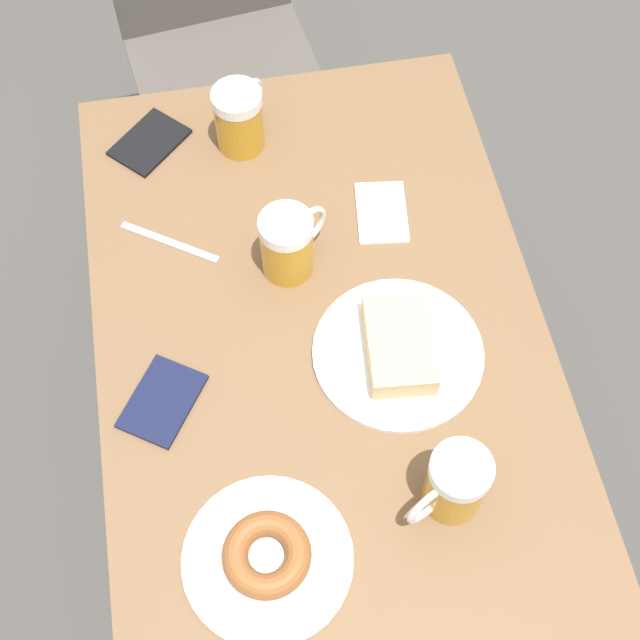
{
  "coord_description": "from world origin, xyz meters",
  "views": [
    {
      "loc": [
        -0.12,
        -0.65,
        1.91
      ],
      "look_at": [
        0.0,
        0.0,
        0.74
      ],
      "focal_mm": 50.0,
      "sensor_mm": 36.0,
      "label": 1
    }
  ],
  "objects_px": {
    "beer_mug_left": "(288,244)",
    "napkin_folded": "(382,212)",
    "plate_with_cake": "(399,349)",
    "fork": "(170,242)",
    "beer_mug_right": "(240,118)",
    "passport_near_edge": "(150,142)",
    "chair": "(211,4)",
    "beer_mug_center": "(455,484)",
    "passport_far_edge": "(162,401)",
    "plate_with_donut": "(267,557)"
  },
  "relations": [
    {
      "from": "beer_mug_right",
      "to": "passport_far_edge",
      "type": "bearing_deg",
      "value": -111.33
    },
    {
      "from": "passport_far_edge",
      "to": "plate_with_donut",
      "type": "bearing_deg",
      "value": -65.52
    },
    {
      "from": "passport_near_edge",
      "to": "passport_far_edge",
      "type": "bearing_deg",
      "value": -92.83
    },
    {
      "from": "plate_with_cake",
      "to": "passport_near_edge",
      "type": "relative_size",
      "value": 1.7
    },
    {
      "from": "plate_with_cake",
      "to": "napkin_folded",
      "type": "bearing_deg",
      "value": 82.97
    },
    {
      "from": "passport_far_edge",
      "to": "beer_mug_left",
      "type": "bearing_deg",
      "value": 42.41
    },
    {
      "from": "fork",
      "to": "passport_near_edge",
      "type": "height_order",
      "value": "passport_near_edge"
    },
    {
      "from": "plate_with_cake",
      "to": "fork",
      "type": "height_order",
      "value": "plate_with_cake"
    },
    {
      "from": "plate_with_donut",
      "to": "beer_mug_center",
      "type": "xyz_separation_m",
      "value": [
        0.26,
        0.04,
        0.04
      ]
    },
    {
      "from": "beer_mug_left",
      "to": "passport_far_edge",
      "type": "relative_size",
      "value": 0.78
    },
    {
      "from": "beer_mug_left",
      "to": "passport_far_edge",
      "type": "height_order",
      "value": "beer_mug_left"
    },
    {
      "from": "plate_with_cake",
      "to": "beer_mug_left",
      "type": "xyz_separation_m",
      "value": [
        -0.13,
        0.19,
        0.04
      ]
    },
    {
      "from": "napkin_folded",
      "to": "beer_mug_left",
      "type": "bearing_deg",
      "value": -156.38
    },
    {
      "from": "plate_with_cake",
      "to": "beer_mug_right",
      "type": "height_order",
      "value": "beer_mug_right"
    },
    {
      "from": "plate_with_cake",
      "to": "beer_mug_center",
      "type": "xyz_separation_m",
      "value": [
        0.02,
        -0.23,
        0.04
      ]
    },
    {
      "from": "beer_mug_left",
      "to": "beer_mug_right",
      "type": "xyz_separation_m",
      "value": [
        -0.04,
        0.27,
        0.0
      ]
    },
    {
      "from": "passport_near_edge",
      "to": "fork",
      "type": "bearing_deg",
      "value": -86.38
    },
    {
      "from": "chair",
      "to": "plate_with_donut",
      "type": "relative_size",
      "value": 4.17
    },
    {
      "from": "beer_mug_left",
      "to": "beer_mug_center",
      "type": "height_order",
      "value": "same"
    },
    {
      "from": "napkin_folded",
      "to": "passport_far_edge",
      "type": "distance_m",
      "value": 0.47
    },
    {
      "from": "chair",
      "to": "fork",
      "type": "height_order",
      "value": "chair"
    },
    {
      "from": "plate_with_donut",
      "to": "fork",
      "type": "bearing_deg",
      "value": 98.36
    },
    {
      "from": "beer_mug_center",
      "to": "passport_near_edge",
      "type": "xyz_separation_m",
      "value": [
        -0.35,
        0.71,
        -0.06
      ]
    },
    {
      "from": "passport_far_edge",
      "to": "beer_mug_center",
      "type": "bearing_deg",
      "value": -29.96
    },
    {
      "from": "beer_mug_right",
      "to": "fork",
      "type": "xyz_separation_m",
      "value": [
        -0.14,
        -0.19,
        -0.06
      ]
    },
    {
      "from": "chair",
      "to": "beer_mug_left",
      "type": "bearing_deg",
      "value": -94.08
    },
    {
      "from": "beer_mug_right",
      "to": "passport_near_edge",
      "type": "relative_size",
      "value": 0.79
    },
    {
      "from": "chair",
      "to": "plate_with_cake",
      "type": "bearing_deg",
      "value": -87.03
    },
    {
      "from": "chair",
      "to": "beer_mug_right",
      "type": "distance_m",
      "value": 0.57
    },
    {
      "from": "napkin_folded",
      "to": "beer_mug_center",
      "type": "bearing_deg",
      "value": -91.42
    },
    {
      "from": "beer_mug_left",
      "to": "plate_with_cake",
      "type": "bearing_deg",
      "value": -54.53
    },
    {
      "from": "plate_with_cake",
      "to": "plate_with_donut",
      "type": "height_order",
      "value": "plate_with_cake"
    },
    {
      "from": "plate_with_donut",
      "to": "beer_mug_center",
      "type": "relative_size",
      "value": 1.92
    },
    {
      "from": "beer_mug_center",
      "to": "napkin_folded",
      "type": "height_order",
      "value": "beer_mug_center"
    },
    {
      "from": "chair",
      "to": "beer_mug_right",
      "type": "bearing_deg",
      "value": -96.57
    },
    {
      "from": "plate_with_donut",
      "to": "beer_mug_left",
      "type": "relative_size",
      "value": 1.92
    },
    {
      "from": "chair",
      "to": "plate_with_donut",
      "type": "distance_m",
      "value": 1.27
    },
    {
      "from": "napkin_folded",
      "to": "passport_near_edge",
      "type": "xyz_separation_m",
      "value": [
        -0.36,
        0.22,
        0.0
      ]
    },
    {
      "from": "chair",
      "to": "plate_with_donut",
      "type": "xyz_separation_m",
      "value": [
        -0.06,
        -1.25,
        0.17
      ]
    },
    {
      "from": "plate_with_donut",
      "to": "chair",
      "type": "bearing_deg",
      "value": 87.32
    },
    {
      "from": "plate_with_cake",
      "to": "passport_far_edge",
      "type": "distance_m",
      "value": 0.36
    },
    {
      "from": "plate_with_cake",
      "to": "fork",
      "type": "xyz_separation_m",
      "value": [
        -0.32,
        0.26,
        -0.02
      ]
    },
    {
      "from": "beer_mug_left",
      "to": "passport_near_edge",
      "type": "bearing_deg",
      "value": 124.14
    },
    {
      "from": "passport_far_edge",
      "to": "passport_near_edge",
      "type": "bearing_deg",
      "value": 87.17
    },
    {
      "from": "plate_with_donut",
      "to": "beer_mug_left",
      "type": "xyz_separation_m",
      "value": [
        0.1,
        0.46,
        0.04
      ]
    },
    {
      "from": "beer_mug_center",
      "to": "beer_mug_right",
      "type": "relative_size",
      "value": 1.0
    },
    {
      "from": "beer_mug_left",
      "to": "napkin_folded",
      "type": "height_order",
      "value": "beer_mug_left"
    },
    {
      "from": "plate_with_donut",
      "to": "beer_mug_center",
      "type": "bearing_deg",
      "value": 8.64
    },
    {
      "from": "passport_near_edge",
      "to": "chair",
      "type": "bearing_deg",
      "value": 73.42
    },
    {
      "from": "napkin_folded",
      "to": "passport_far_edge",
      "type": "xyz_separation_m",
      "value": [
        -0.39,
        -0.27,
        0.0
      ]
    }
  ]
}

